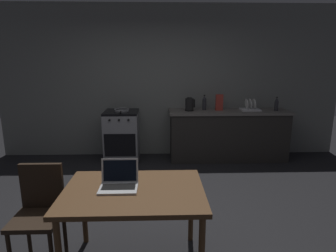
# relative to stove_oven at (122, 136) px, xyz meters

# --- Properties ---
(ground_plane) EXTENTS (12.00, 12.00, 0.00)m
(ground_plane) POSITION_rel_stove_oven_xyz_m (0.60, -2.03, -0.45)
(ground_plane) COLOR black
(back_wall) EXTENTS (6.40, 0.10, 2.79)m
(back_wall) POSITION_rel_stove_oven_xyz_m (0.90, 0.35, 0.94)
(back_wall) COLOR slate
(back_wall) RESTS_ON ground_plane
(kitchen_counter) EXTENTS (2.16, 0.64, 0.91)m
(kitchen_counter) POSITION_rel_stove_oven_xyz_m (1.94, 0.00, 0.00)
(kitchen_counter) COLOR #282623
(kitchen_counter) RESTS_ON ground_plane
(stove_oven) EXTENTS (0.60, 0.62, 0.91)m
(stove_oven) POSITION_rel_stove_oven_xyz_m (0.00, 0.00, 0.00)
(stove_oven) COLOR gray
(stove_oven) RESTS_ON ground_plane
(dining_table) EXTENTS (1.19, 0.84, 0.74)m
(dining_table) POSITION_rel_stove_oven_xyz_m (0.46, -2.83, 0.21)
(dining_table) COLOR brown
(dining_table) RESTS_ON ground_plane
(chair) EXTENTS (0.40, 0.40, 0.90)m
(chair) POSITION_rel_stove_oven_xyz_m (-0.39, -2.73, 0.07)
(chair) COLOR #2D2116
(chair) RESTS_ON ground_plane
(laptop) EXTENTS (0.32, 0.26, 0.23)m
(laptop) POSITION_rel_stove_oven_xyz_m (0.33, -2.79, 0.33)
(laptop) COLOR silver
(laptop) RESTS_ON dining_table
(electric_kettle) EXTENTS (0.18, 0.16, 0.24)m
(electric_kettle) POSITION_rel_stove_oven_xyz_m (1.23, 0.00, 0.57)
(electric_kettle) COLOR black
(electric_kettle) RESTS_ON kitchen_counter
(bottle) EXTENTS (0.07, 0.07, 0.25)m
(bottle) POSITION_rel_stove_oven_xyz_m (2.79, -0.05, 0.57)
(bottle) COLOR #2D2D33
(bottle) RESTS_ON kitchen_counter
(frying_pan) EXTENTS (0.27, 0.44, 0.05)m
(frying_pan) POSITION_rel_stove_oven_xyz_m (0.02, -0.03, 0.48)
(frying_pan) COLOR gray
(frying_pan) RESTS_ON stove_oven
(cereal_box) EXTENTS (0.13, 0.05, 0.29)m
(cereal_box) POSITION_rel_stove_oven_xyz_m (1.77, 0.02, 0.60)
(cereal_box) COLOR #B2382D
(cereal_box) RESTS_ON kitchen_counter
(dish_rack) EXTENTS (0.34, 0.26, 0.21)m
(dish_rack) POSITION_rel_stove_oven_xyz_m (2.33, 0.00, 0.50)
(dish_rack) COLOR silver
(dish_rack) RESTS_ON kitchen_counter
(bottle_b) EXTENTS (0.07, 0.07, 0.28)m
(bottle_b) POSITION_rel_stove_oven_xyz_m (1.51, 0.08, 0.59)
(bottle_b) COLOR #2D2D33
(bottle_b) RESTS_ON kitchen_counter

